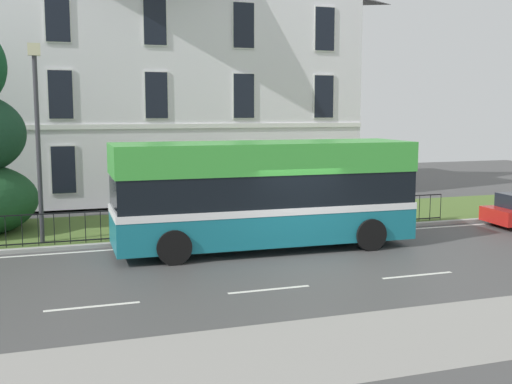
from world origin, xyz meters
The scene contains 6 objects.
ground_plane centered at (0.00, 1.02, -0.02)m, with size 60.00×56.00×0.18m.
georgian_townhouse centered at (-2.34, 15.82, 6.26)m, with size 19.47×9.44×12.21m.
iron_verge_railing centered at (-2.34, 4.40, 0.62)m, with size 18.69×0.04×0.97m.
single_decker_bus centered at (-0.65, 2.42, 1.69)m, with size 9.04×2.87×3.21m.
street_lamp_post centered at (-7.02, 4.91, 3.60)m, with size 0.36×0.24×6.00m.
litter_bin centered at (0.04, 5.35, 0.70)m, with size 0.50×0.50×1.16m.
Camera 1 is at (-6.81, -15.11, 4.14)m, focal length 43.88 mm.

